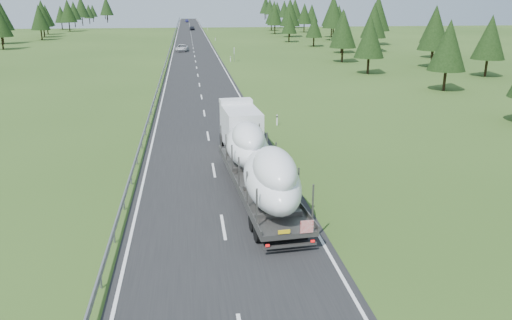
{
  "coord_description": "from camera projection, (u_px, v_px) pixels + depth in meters",
  "views": [
    {
      "loc": [
        -1.46,
        -14.27,
        11.14
      ],
      "look_at": [
        2.33,
        13.7,
        2.02
      ],
      "focal_mm": 35.0,
      "sensor_mm": 36.0,
      "label": 1
    }
  ],
  "objects": [
    {
      "name": "distant_car_dark",
      "position": [
        192.0,
        28.0,
        187.92
      ],
      "size": [
        2.02,
        4.52,
        1.51
      ],
      "primitive_type": "imported",
      "rotation": [
        0.0,
        0.0,
        -0.05
      ],
      "color": "black",
      "rests_on": "ground"
    },
    {
      "name": "tree_line_right",
      "position": [
        339.0,
        16.0,
        135.8
      ],
      "size": [
        26.56,
        327.73,
        12.39
      ],
      "color": "black",
      "rests_on": "ground"
    },
    {
      "name": "distant_car_blue",
      "position": [
        187.0,
        21.0,
        252.73
      ],
      "size": [
        1.78,
        4.33,
        1.39
      ],
      "primitive_type": "imported",
      "rotation": [
        0.0,
        0.0,
        0.07
      ],
      "color": "#15153C",
      "rests_on": "ground"
    },
    {
      "name": "tree_line_left",
      "position": [
        20.0,
        16.0,
        130.85
      ],
      "size": [
        15.41,
        327.13,
        12.47
      ],
      "color": "black",
      "rests_on": "ground"
    },
    {
      "name": "highway_sign",
      "position": [
        234.0,
        52.0,
        92.87
      ],
      "size": [
        0.08,
        0.9,
        2.6
      ],
      "color": "slate",
      "rests_on": "ground"
    },
    {
      "name": "guardrail",
      "position": [
        170.0,
        49.0,
        110.45
      ],
      "size": [
        0.1,
        400.0,
        0.76
      ],
      "color": "slate",
      "rests_on": "ground"
    },
    {
      "name": "marker_posts",
      "position": [
        211.0,
        33.0,
        163.89
      ],
      "size": [
        0.13,
        350.08,
        1.0
      ],
      "color": "silver",
      "rests_on": "ground"
    },
    {
      "name": "boat_truck",
      "position": [
        254.0,
        153.0,
        30.31
      ],
      "size": [
        3.7,
        19.64,
        4.17
      ],
      "color": "white",
      "rests_on": "ground"
    },
    {
      "name": "road_surface",
      "position": [
        194.0,
        51.0,
        111.36
      ],
      "size": [
        10.0,
        400.0,
        0.02
      ],
      "primitive_type": "cube",
      "color": "black",
      "rests_on": "ground"
    },
    {
      "name": "distant_van",
      "position": [
        182.0,
        48.0,
        111.52
      ],
      "size": [
        3.0,
        5.6,
        1.5
      ],
      "primitive_type": "imported",
      "rotation": [
        0.0,
        0.0,
        -0.1
      ],
      "color": "silver",
      "rests_on": "ground"
    }
  ]
}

